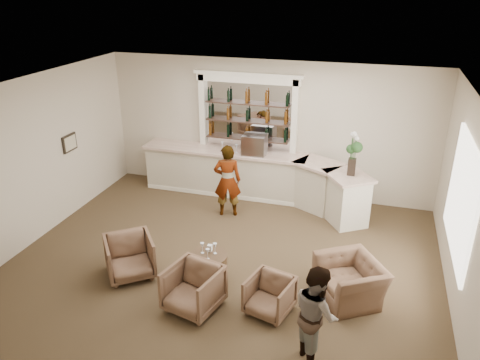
{
  "coord_description": "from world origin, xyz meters",
  "views": [
    {
      "loc": [
        2.49,
        -7.12,
        5.0
      ],
      "look_at": [
        0.07,
        0.9,
        1.38
      ],
      "focal_mm": 35.0,
      "sensor_mm": 36.0,
      "label": 1
    }
  ],
  "objects_px": {
    "armchair_far": "(350,281)",
    "flower_vase": "(353,151)",
    "armchair_left": "(130,257)",
    "armchair_right": "(270,296)",
    "guest": "(316,314)",
    "bar_counter": "(256,177)",
    "sommelier": "(227,181)",
    "armchair_center": "(193,289)",
    "cocktail_table": "(209,267)",
    "espresso_machine": "(255,145)"
  },
  "relations": [
    {
      "from": "cocktail_table",
      "to": "armchair_right",
      "type": "relative_size",
      "value": 0.98
    },
    {
      "from": "cocktail_table",
      "to": "espresso_machine",
      "type": "bearing_deg",
      "value": 91.84
    },
    {
      "from": "bar_counter",
      "to": "armchair_far",
      "type": "xyz_separation_m",
      "value": [
        2.54,
        -3.34,
        -0.23
      ]
    },
    {
      "from": "guest",
      "to": "espresso_machine",
      "type": "distance_m",
      "value": 5.38
    },
    {
      "from": "bar_counter",
      "to": "sommelier",
      "type": "relative_size",
      "value": 3.41
    },
    {
      "from": "espresso_machine",
      "to": "armchair_far",
      "type": "bearing_deg",
      "value": -53.66
    },
    {
      "from": "armchair_left",
      "to": "flower_vase",
      "type": "bearing_deg",
      "value": 3.68
    },
    {
      "from": "cocktail_table",
      "to": "flower_vase",
      "type": "height_order",
      "value": "flower_vase"
    },
    {
      "from": "sommelier",
      "to": "armchair_far",
      "type": "xyz_separation_m",
      "value": [
        2.92,
        -2.33,
        -0.49
      ]
    },
    {
      "from": "guest",
      "to": "armchair_left",
      "type": "height_order",
      "value": "guest"
    },
    {
      "from": "guest",
      "to": "bar_counter",
      "type": "bearing_deg",
      "value": -6.62
    },
    {
      "from": "flower_vase",
      "to": "guest",
      "type": "bearing_deg",
      "value": -91.38
    },
    {
      "from": "guest",
      "to": "armchair_left",
      "type": "bearing_deg",
      "value": 42.71
    },
    {
      "from": "cocktail_table",
      "to": "guest",
      "type": "bearing_deg",
      "value": -32.63
    },
    {
      "from": "armchair_center",
      "to": "armchair_right",
      "type": "xyz_separation_m",
      "value": [
        1.21,
        0.26,
        -0.06
      ]
    },
    {
      "from": "armchair_right",
      "to": "flower_vase",
      "type": "xyz_separation_m",
      "value": [
        0.93,
        3.49,
        1.37
      ]
    },
    {
      "from": "cocktail_table",
      "to": "espresso_machine",
      "type": "height_order",
      "value": "espresso_machine"
    },
    {
      "from": "cocktail_table",
      "to": "espresso_machine",
      "type": "distance_m",
      "value": 3.71
    },
    {
      "from": "cocktail_table",
      "to": "armchair_center",
      "type": "xyz_separation_m",
      "value": [
        0.05,
        -0.83,
        0.13
      ]
    },
    {
      "from": "cocktail_table",
      "to": "guest",
      "type": "distance_m",
      "value": 2.53
    },
    {
      "from": "armchair_left",
      "to": "guest",
      "type": "bearing_deg",
      "value": -54.72
    },
    {
      "from": "sommelier",
      "to": "espresso_machine",
      "type": "distance_m",
      "value": 1.21
    },
    {
      "from": "sommelier",
      "to": "armchair_left",
      "type": "xyz_separation_m",
      "value": [
        -0.94,
        -2.79,
        -0.46
      ]
    },
    {
      "from": "bar_counter",
      "to": "cocktail_table",
      "type": "relative_size",
      "value": 8.39
    },
    {
      "from": "sommelier",
      "to": "armchair_right",
      "type": "distance_m",
      "value": 3.56
    },
    {
      "from": "bar_counter",
      "to": "sommelier",
      "type": "height_order",
      "value": "sommelier"
    },
    {
      "from": "sommelier",
      "to": "armchair_far",
      "type": "relative_size",
      "value": 1.56
    },
    {
      "from": "guest",
      "to": "armchair_right",
      "type": "distance_m",
      "value": 1.21
    },
    {
      "from": "sommelier",
      "to": "armchair_left",
      "type": "distance_m",
      "value": 2.98
    },
    {
      "from": "espresso_machine",
      "to": "armchair_left",
      "type": "bearing_deg",
      "value": -109.79
    },
    {
      "from": "sommelier",
      "to": "armchair_far",
      "type": "distance_m",
      "value": 3.77
    },
    {
      "from": "bar_counter",
      "to": "cocktail_table",
      "type": "height_order",
      "value": "bar_counter"
    },
    {
      "from": "guest",
      "to": "armchair_right",
      "type": "bearing_deg",
      "value": 16.8
    },
    {
      "from": "bar_counter",
      "to": "armchair_right",
      "type": "xyz_separation_m",
      "value": [
        1.33,
        -4.09,
        -0.26
      ]
    },
    {
      "from": "armchair_right",
      "to": "flower_vase",
      "type": "height_order",
      "value": "flower_vase"
    },
    {
      "from": "sommelier",
      "to": "armchair_far",
      "type": "bearing_deg",
      "value": 124.42
    },
    {
      "from": "espresso_machine",
      "to": "cocktail_table",
      "type": "bearing_deg",
      "value": -89.28
    },
    {
      "from": "cocktail_table",
      "to": "sommelier",
      "type": "xyz_separation_m",
      "value": [
        -0.46,
        2.5,
        0.59
      ]
    },
    {
      "from": "cocktail_table",
      "to": "armchair_right",
      "type": "height_order",
      "value": "armchair_right"
    },
    {
      "from": "bar_counter",
      "to": "sommelier",
      "type": "distance_m",
      "value": 1.11
    },
    {
      "from": "armchair_right",
      "to": "flower_vase",
      "type": "distance_m",
      "value": 3.86
    },
    {
      "from": "armchair_far",
      "to": "flower_vase",
      "type": "height_order",
      "value": "flower_vase"
    },
    {
      "from": "armchair_left",
      "to": "flower_vase",
      "type": "height_order",
      "value": "flower_vase"
    },
    {
      "from": "cocktail_table",
      "to": "armchair_far",
      "type": "relative_size",
      "value": 0.64
    },
    {
      "from": "sommelier",
      "to": "guest",
      "type": "bearing_deg",
      "value": 106.59
    },
    {
      "from": "armchair_left",
      "to": "armchair_center",
      "type": "xyz_separation_m",
      "value": [
        1.45,
        -0.54,
        -0.0
      ]
    },
    {
      "from": "armchair_right",
      "to": "armchair_far",
      "type": "distance_m",
      "value": 1.42
    },
    {
      "from": "armchair_far",
      "to": "flower_vase",
      "type": "bearing_deg",
      "value": 152.75
    },
    {
      "from": "armchair_left",
      "to": "armchair_right",
      "type": "xyz_separation_m",
      "value": [
        2.66,
        -0.28,
        -0.07
      ]
    },
    {
      "from": "cocktail_table",
      "to": "armchair_left",
      "type": "height_order",
      "value": "armchair_left"
    }
  ]
}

